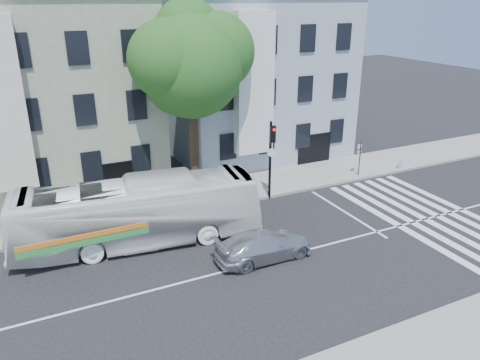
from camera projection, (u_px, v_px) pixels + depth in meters
ground at (264, 261)px, 20.93m from camera, size 120.00×120.00×0.00m
sidewalk_far at (199, 196)px, 27.61m from camera, size 80.00×4.00×0.15m
building_left at (48, 94)px, 28.66m from camera, size 12.00×10.00×11.00m
building_right at (251, 78)px, 34.32m from camera, size 12.00×10.00×11.00m
street_tree at (191, 60)px, 25.41m from camera, size 7.30×5.90×11.10m
bus at (138, 212)px, 21.95m from camera, size 4.12×11.79×3.22m
sedan at (264, 245)px, 20.96m from camera, size 1.87×4.56×1.32m
hedge at (137, 210)px, 24.84m from camera, size 8.45×2.90×0.70m
traffic_signal at (271, 150)px, 26.29m from camera, size 0.46×0.55×4.63m
fire_hydrant at (401, 163)px, 31.68m from camera, size 0.43×0.25×0.76m
far_sign_pole at (360, 154)px, 30.21m from camera, size 0.40×0.20×2.22m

